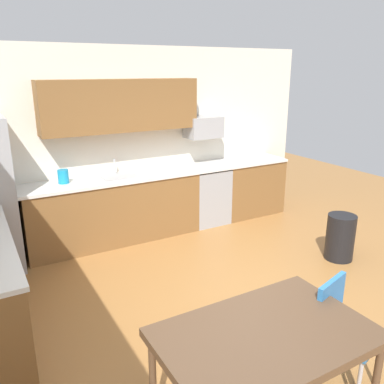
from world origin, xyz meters
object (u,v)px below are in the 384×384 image
at_px(oven_range, 206,195).
at_px(kettle, 63,177).
at_px(chair_near_table, 342,325).
at_px(trash_bin, 340,237).
at_px(microwave, 203,127).
at_px(dining_table, 266,340).

bearing_deg(oven_range, kettle, 178.68).
height_order(oven_range, chair_near_table, oven_range).
distance_m(chair_near_table, kettle, 3.78).
distance_m(trash_bin, kettle, 3.69).
bearing_deg(chair_near_table, microwave, 75.57).
bearing_deg(dining_table, microwave, 64.74).
relative_size(chair_near_table, trash_bin, 1.42).
height_order(oven_range, kettle, kettle).
bearing_deg(microwave, oven_range, -90.00).
bearing_deg(kettle, oven_range, -1.32).
height_order(chair_near_table, trash_bin, chair_near_table).
bearing_deg(trash_bin, chair_near_table, -139.49).
distance_m(chair_near_table, trash_bin, 2.28).
bearing_deg(microwave, dining_table, -115.26).
xyz_separation_m(dining_table, chair_near_table, (0.78, 0.03, -0.19)).
bearing_deg(microwave, kettle, -178.68).
distance_m(dining_table, kettle, 3.61).
distance_m(microwave, trash_bin, 2.56).
xyz_separation_m(dining_table, kettle, (-0.47, 3.56, 0.33)).
xyz_separation_m(chair_near_table, kettle, (-1.25, 3.53, 0.52)).
distance_m(oven_range, kettle, 2.25).
relative_size(dining_table, trash_bin, 2.33).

